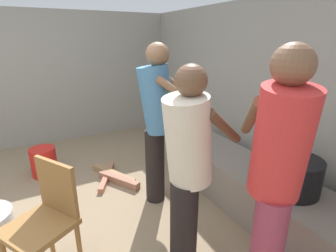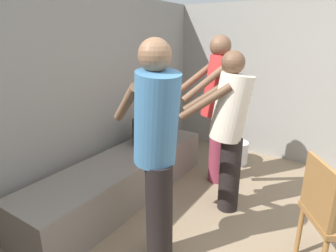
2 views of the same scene
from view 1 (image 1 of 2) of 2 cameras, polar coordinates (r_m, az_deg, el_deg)
ground_plane at (r=2.73m, az=-27.67°, el=-21.61°), size 10.21×10.21×0.00m
block_enclosure_left at (r=4.69m, az=-30.42°, el=8.58°), size 0.20×5.30×2.10m
block_enclosure_rear at (r=3.25m, az=19.49°, el=6.57°), size 5.19×0.20×2.10m
hearth_ledge at (r=2.91m, az=16.68°, el=-12.14°), size 2.28×0.60×0.44m
cooking_pot_main at (r=2.44m, az=25.81°, el=-9.60°), size 0.45×0.45×0.75m
cook_in_blue_shirt at (r=2.55m, az=-2.32°, el=2.12°), size 0.63×0.74×1.65m
cook_in_cream_shirt at (r=1.77m, az=4.44°, el=-8.26°), size 0.54×0.72×1.54m
cook_in_red_shirt at (r=1.63m, az=22.85°, el=-9.15°), size 0.73×0.67×1.66m
chair_brown_wood at (r=2.09m, az=-25.30°, el=-17.86°), size 0.55×0.55×0.88m
bucket_red_plastic at (r=3.69m, az=-25.69°, el=-7.09°), size 0.31×0.31×0.36m
firewood_pile at (r=3.34m, az=-11.85°, el=-10.94°), size 0.77×0.47×0.09m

